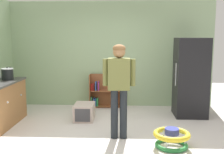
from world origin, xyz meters
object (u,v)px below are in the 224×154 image
at_px(standing_person, 119,82).
at_px(baby_walker, 172,138).
at_px(pet_carrier, 84,112).
at_px(refrigerator, 191,77).
at_px(crock_pot, 7,74).
at_px(green_glass_bottle, 10,74).
at_px(bookshelf, 103,93).

height_order(standing_person, baby_walker, standing_person).
bearing_deg(baby_walker, pet_carrier, 139.59).
distance_m(refrigerator, standing_person, 2.18).
bearing_deg(baby_walker, refrigerator, 68.85).
height_order(refrigerator, crock_pot, refrigerator).
relative_size(baby_walker, green_glass_bottle, 2.46).
xyz_separation_m(standing_person, baby_walker, (0.88, -0.37, -0.86)).
height_order(standing_person, crock_pot, standing_person).
bearing_deg(pet_carrier, crock_pot, -174.86).
bearing_deg(pet_carrier, standing_person, -53.17).
relative_size(refrigerator, baby_walker, 2.95).
distance_m(refrigerator, crock_pot, 4.02).
xyz_separation_m(standing_person, green_glass_bottle, (-2.42, 1.14, -0.02)).
bearing_deg(green_glass_bottle, baby_walker, -24.65).
xyz_separation_m(refrigerator, bookshelf, (-2.04, 0.69, -0.52)).
bearing_deg(refrigerator, standing_person, -137.00).
bearing_deg(crock_pot, refrigerator, 8.50).
height_order(bookshelf, pet_carrier, bookshelf).
distance_m(bookshelf, standing_person, 2.32).
bearing_deg(baby_walker, standing_person, 157.11).
bearing_deg(crock_pot, pet_carrier, 5.14).
height_order(bookshelf, baby_walker, bookshelf).
xyz_separation_m(baby_walker, pet_carrier, (-1.65, 1.41, 0.02)).
bearing_deg(crock_pot, green_glass_bottle, 100.61).
xyz_separation_m(bookshelf, green_glass_bottle, (-1.98, -1.04, 0.63)).
relative_size(crock_pot, green_glass_bottle, 1.11).
relative_size(bookshelf, standing_person, 0.51).
height_order(refrigerator, standing_person, refrigerator).
bearing_deg(standing_person, bookshelf, 101.59).
distance_m(bookshelf, baby_walker, 2.88).
bearing_deg(refrigerator, baby_walker, -111.15).
distance_m(bookshelf, green_glass_bottle, 2.32).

